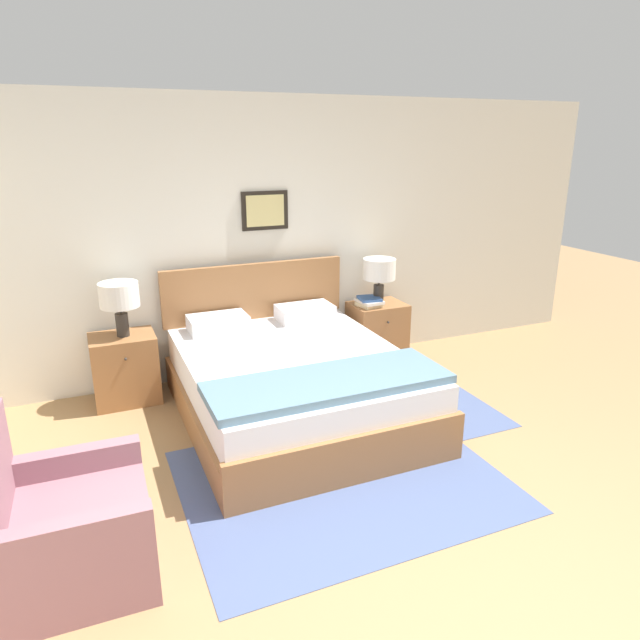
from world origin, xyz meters
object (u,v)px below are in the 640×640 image
at_px(armchair, 62,530).
at_px(table_lamp_near_window, 119,297).
at_px(bed, 294,382).
at_px(nightstand_near_window, 125,369).
at_px(table_lamp_by_door, 379,271).
at_px(nightstand_by_door, 377,332).

bearing_deg(armchair, table_lamp_near_window, 167.53).
xyz_separation_m(bed, armchair, (-1.75, -1.24, -0.01)).
bearing_deg(armchair, nightstand_near_window, 168.00).
bearing_deg(bed, nightstand_near_window, 145.37).
height_order(armchair, table_lamp_by_door, table_lamp_by_door).
distance_m(armchair, nightstand_near_window, 2.16).
xyz_separation_m(bed, nightstand_by_door, (1.24, 0.86, -0.00)).
bearing_deg(nightstand_near_window, nightstand_by_door, 0.00).
bearing_deg(nightstand_near_window, armchair, -103.40).
distance_m(table_lamp_near_window, table_lamp_by_door, 2.47).
bearing_deg(table_lamp_near_window, armchair, -103.87).
bearing_deg(bed, table_lamp_by_door, 34.41).
bearing_deg(nightstand_by_door, bed, -145.37).
xyz_separation_m(bed, nightstand_near_window, (-1.24, 0.86, -0.00)).
relative_size(armchair, table_lamp_near_window, 1.96).
bearing_deg(bed, nightstand_by_door, 34.63).
relative_size(table_lamp_near_window, table_lamp_by_door, 1.00).
bearing_deg(table_lamp_by_door, armchair, -144.97).
height_order(bed, armchair, bed).
bearing_deg(table_lamp_near_window, nightstand_by_door, 0.19).
relative_size(bed, table_lamp_by_door, 4.62).
height_order(armchair, nightstand_near_window, armchair).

